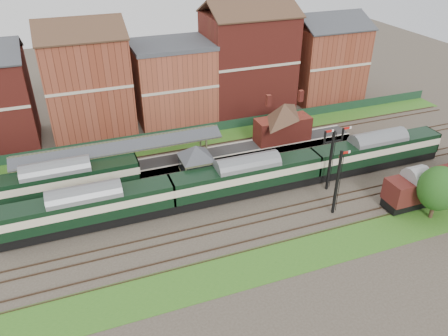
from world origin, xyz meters
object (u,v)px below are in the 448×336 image
object	(u,v)px
signal_box	(196,166)
platform_railcar	(59,182)
dmu_train	(247,176)
semaphore_bracket	(331,156)

from	to	relation	value
signal_box	platform_railcar	size ratio (longest dim) A/B	0.32
dmu_train	platform_railcar	size ratio (longest dim) A/B	2.98
signal_box	platform_railcar	world-z (taller)	signal_box
semaphore_bracket	platform_railcar	size ratio (longest dim) A/B	0.44
signal_box	dmu_train	size ratio (longest dim) A/B	0.11
dmu_train	platform_railcar	xyz separation A→B (m)	(-21.14, 6.50, 0.02)
dmu_train	signal_box	bearing A→B (deg)	148.44
dmu_train	platform_railcar	distance (m)	22.12
signal_box	dmu_train	world-z (taller)	signal_box
signal_box	semaphore_bracket	bearing A→B (deg)	-20.92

